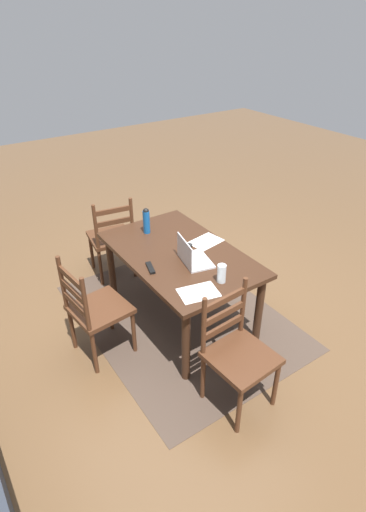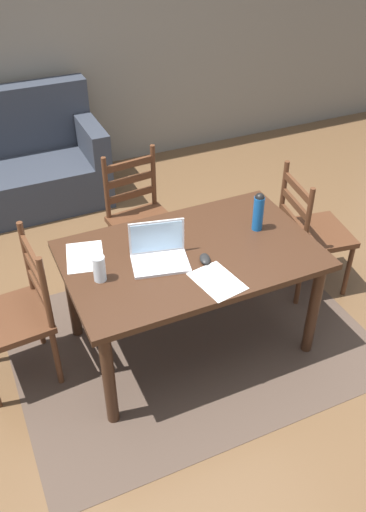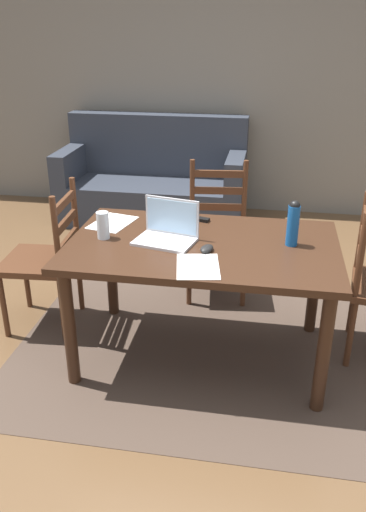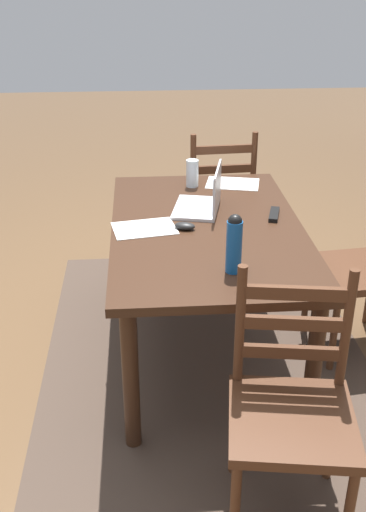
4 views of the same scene
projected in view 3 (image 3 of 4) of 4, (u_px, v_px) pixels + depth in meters
The scene contains 14 objects.
ground_plane at pixel (201, 353), 3.17m from camera, with size 14.00×14.00×0.00m, color brown.
area_rug at pixel (201, 353), 3.17m from camera, with size 2.26×1.68×0.01m, color #47382D.
wall_back at pixel (242, 76), 5.09m from camera, with size 8.00×0.12×2.70m, color slate.
dining_table at pixel (203, 258), 2.90m from camera, with size 1.49×0.92×0.73m.
chair_far_head at pixel (217, 233), 3.72m from camera, with size 0.48×0.48×0.95m.
chair_left_far at pixel (45, 260), 3.30m from camera, with size 0.47×0.47×0.95m.
couch at pixel (154, 183), 5.20m from camera, with size 1.80×0.80×1.00m.
laptop at pixel (168, 230), 2.88m from camera, with size 0.36×0.29×0.23m.
water_bottle at pixel (293, 222), 2.78m from camera, with size 0.07×0.07×0.25m.
drinking_glass at pixel (103, 225), 2.90m from camera, with size 0.07×0.07×0.15m, color silver.
computer_mouse at pixel (207, 249), 2.75m from camera, with size 0.06×0.10×0.03m, color black.
tv_remote at pixel (196, 218), 3.19m from camera, with size 0.04×0.17×0.02m, color black.
paper_stack_left at pixel (198, 266), 2.59m from camera, with size 0.21×0.30×0.00m, color white.
paper_stack_right at pixel (113, 223), 3.14m from camera, with size 0.21×0.30×0.00m, color white.
Camera 3 is at (0.34, -2.61, 1.86)m, focal length 36.47 mm.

